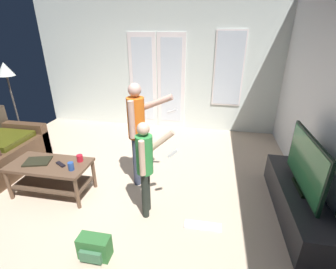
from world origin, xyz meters
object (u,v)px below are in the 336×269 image
object	(u,v)px
flat_screen_tv	(306,164)
tv_stand	(296,202)
person_child	(146,162)
tv_remote_black	(61,164)
floor_lamp	(7,76)
cup_by_laptop	(80,158)
cup_near_edge	(71,166)
loose_keyboard	(203,226)
coffee_table	(51,172)
laptop_closed	(38,161)
person_adult	(138,126)
backpack	(94,248)

from	to	relation	value
flat_screen_tv	tv_stand	bearing A→B (deg)	-65.29
person_child	tv_remote_black	world-z (taller)	person_child
person_child	floor_lamp	world-z (taller)	floor_lamp
cup_by_laptop	cup_near_edge	bearing A→B (deg)	-88.43
loose_keyboard	tv_remote_black	world-z (taller)	tv_remote_black
loose_keyboard	floor_lamp	bearing A→B (deg)	156.84
flat_screen_tv	floor_lamp	distance (m)	4.99
coffee_table	floor_lamp	bearing A→B (deg)	140.29
laptop_closed	cup_near_edge	distance (m)	0.57
cup_by_laptop	tv_remote_black	xyz separation A→B (m)	(-0.20, -0.14, -0.04)
person_adult	floor_lamp	world-z (taller)	floor_lamp
backpack	cup_near_edge	distance (m)	1.11
coffee_table	person_adult	size ratio (longest dim) A/B	0.72
floor_lamp	coffee_table	bearing A→B (deg)	-39.71
coffee_table	backpack	size ratio (longest dim) A/B	3.33
coffee_table	flat_screen_tv	world-z (taller)	flat_screen_tv
person_adult	backpack	distance (m)	1.59
tv_stand	backpack	size ratio (longest dim) A/B	5.22
backpack	cup_by_laptop	bearing A→B (deg)	123.24
cup_near_edge	backpack	bearing A→B (deg)	-50.07
laptop_closed	coffee_table	bearing A→B (deg)	-18.24
coffee_table	floor_lamp	distance (m)	2.30
coffee_table	flat_screen_tv	size ratio (longest dim) A/B	0.98
backpack	tv_remote_black	bearing A→B (deg)	134.94
floor_lamp	backpack	bearing A→B (deg)	-39.81
tv_remote_black	person_child	bearing A→B (deg)	23.15
coffee_table	person_adult	xyz separation A→B (m)	(1.12, 0.50, 0.56)
floor_lamp	tv_remote_black	xyz separation A→B (m)	(1.77, -1.33, -0.88)
flat_screen_tv	laptop_closed	distance (m)	3.41
person_child	laptop_closed	bearing A→B (deg)	174.51
tv_stand	cup_near_edge	bearing A→B (deg)	-174.82
backpack	loose_keyboard	distance (m)	1.23
flat_screen_tv	person_child	distance (m)	1.85
flat_screen_tv	laptop_closed	xyz separation A→B (m)	(-3.40, -0.16, -0.24)
coffee_table	person_adult	world-z (taller)	person_adult
backpack	loose_keyboard	world-z (taller)	backpack
person_child	laptop_closed	world-z (taller)	person_child
backpack	cup_near_edge	world-z (taller)	cup_near_edge
tv_stand	loose_keyboard	xyz separation A→B (m)	(-1.12, -0.43, -0.18)
coffee_table	backpack	distance (m)	1.39
cup_near_edge	loose_keyboard	bearing A→B (deg)	-5.67
coffee_table	person_child	world-z (taller)	person_child
laptop_closed	tv_remote_black	distance (m)	0.35
floor_lamp	cup_by_laptop	bearing A→B (deg)	-30.96
laptop_closed	loose_keyboard	bearing A→B (deg)	-23.55
person_child	tv_remote_black	distance (m)	1.26
person_child	cup_near_edge	xyz separation A→B (m)	(-1.02, 0.06, -0.20)
tv_stand	tv_remote_black	xyz separation A→B (m)	(-3.05, -0.17, 0.30)
floor_lamp	backpack	distance (m)	3.65
person_adult	cup_by_laptop	world-z (taller)	person_adult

